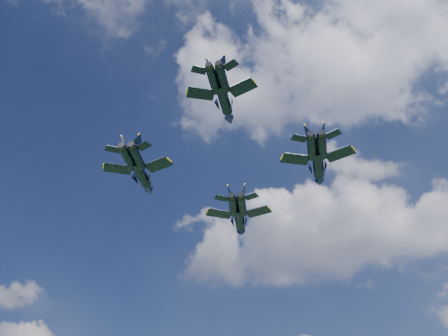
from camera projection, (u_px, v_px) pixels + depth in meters
jet_lead at (240, 219)px, 99.76m from camera, size 12.54×17.02×4.01m
jet_left at (142, 175)px, 88.97m from camera, size 12.33×16.48×3.88m
jet_right at (318, 165)px, 86.11m from camera, size 12.47×16.48×3.89m
jet_slot at (224, 101)px, 74.89m from camera, size 10.58×13.97×3.30m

